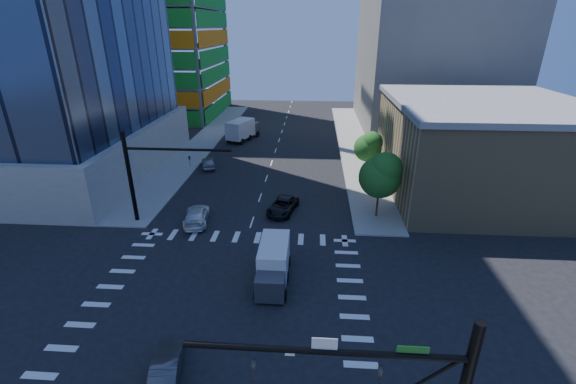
{
  "coord_description": "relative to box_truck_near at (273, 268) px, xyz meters",
  "views": [
    {
      "loc": [
        5.94,
        -21.64,
        17.96
      ],
      "look_at": [
        3.89,
        8.0,
        5.12
      ],
      "focal_mm": 24.0,
      "sensor_mm": 36.0,
      "label": 1
    }
  ],
  "objects": [
    {
      "name": "tree_north",
      "position": [
        9.79,
        23.45,
        2.72
      ],
      "size": [
        3.54,
        3.52,
        5.78
      ],
      "color": "#382316",
      "rests_on": "sidewalk_ne"
    },
    {
      "name": "sidewalk_nw",
      "position": [
        -15.64,
        37.54,
        -1.19
      ],
      "size": [
        5.0,
        60.0,
        0.15
      ],
      "primitive_type": "cube",
      "color": "gray",
      "rests_on": "ground"
    },
    {
      "name": "car_nb_far",
      "position": [
        -0.25,
        12.07,
        -0.56
      ],
      "size": [
        3.49,
        5.5,
        1.41
      ],
      "primitive_type": "imported",
      "rotation": [
        0.0,
        0.0,
        -0.24
      ],
      "color": "black",
      "rests_on": "ground"
    },
    {
      "name": "car_sb_cross",
      "position": [
        -4.95,
        -9.03,
        -0.57
      ],
      "size": [
        2.3,
        4.43,
        1.39
      ],
      "primitive_type": "imported",
      "rotation": [
        0.0,
        0.0,
        3.35
      ],
      "color": "#424146",
      "rests_on": "ground"
    },
    {
      "name": "box_truck_near",
      "position": [
        0.0,
        0.0,
        0.0
      ],
      "size": [
        2.36,
        5.48,
        2.87
      ],
      "rotation": [
        0.0,
        0.0,
        0.01
      ],
      "color": "black",
      "rests_on": "ground"
    },
    {
      "name": "car_sb_near",
      "position": [
        -8.58,
        9.19,
        -0.5
      ],
      "size": [
        3.0,
        5.57,
        1.53
      ],
      "primitive_type": "imported",
      "rotation": [
        0.0,
        0.0,
        3.31
      ],
      "color": "white",
      "rests_on": "ground"
    },
    {
      "name": "tree_south",
      "position": [
        9.49,
        11.45,
        3.42
      ],
      "size": [
        4.16,
        4.16,
        6.82
      ],
      "color": "#382316",
      "rests_on": "sidewalk_ne"
    },
    {
      "name": "bg_building_ne",
      "position": [
        23.86,
        52.54,
        12.73
      ],
      "size": [
        24.0,
        30.0,
        28.0
      ],
      "primitive_type": "cube",
      "color": "slate",
      "rests_on": "ground"
    },
    {
      "name": "box_truck_far",
      "position": [
        -9.2,
        39.66,
        0.29
      ],
      "size": [
        4.97,
        7.29,
        3.52
      ],
      "rotation": [
        0.0,
        0.0,
        2.8
      ],
      "color": "black",
      "rests_on": "ground"
    },
    {
      "name": "commercial_building",
      "position": [
        21.86,
        19.54,
        4.05
      ],
      "size": [
        20.5,
        22.5,
        10.6
      ],
      "color": "#938155",
      "rests_on": "ground"
    },
    {
      "name": "ground",
      "position": [
        -3.14,
        -2.46,
        -1.27
      ],
      "size": [
        160.0,
        160.0,
        0.0
      ],
      "primitive_type": "plane",
      "color": "black",
      "rests_on": "ground"
    },
    {
      "name": "road_markings",
      "position": [
        -3.14,
        -2.46,
        -1.26
      ],
      "size": [
        20.0,
        20.0,
        0.01
      ],
      "primitive_type": "cube",
      "color": "silver",
      "rests_on": "ground"
    },
    {
      "name": "sidewalk_ne",
      "position": [
        9.36,
        37.54,
        -1.19
      ],
      "size": [
        5.0,
        60.0,
        0.15
      ],
      "primitive_type": "cube",
      "color": "gray",
      "rests_on": "ground"
    },
    {
      "name": "signal_mast_nw",
      "position": [
        -13.14,
        9.04,
        4.23
      ],
      "size": [
        10.2,
        0.4,
        9.0
      ],
      "color": "black",
      "rests_on": "sidewalk_nw"
    },
    {
      "name": "car_sb_mid",
      "position": [
        -11.58,
        25.15,
        -0.53
      ],
      "size": [
        2.9,
        4.65,
        1.48
      ],
      "primitive_type": "imported",
      "rotation": [
        0.0,
        0.0,
        3.43
      ],
      "color": "#95979C",
      "rests_on": "ground"
    }
  ]
}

